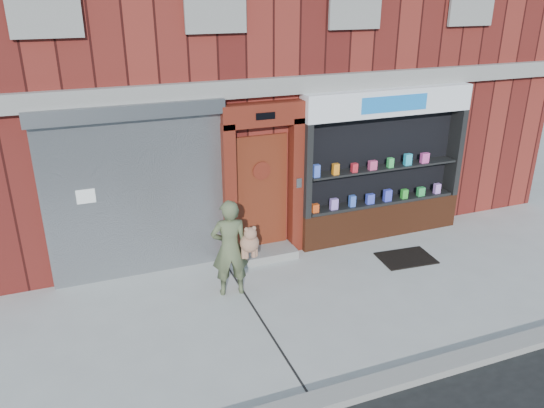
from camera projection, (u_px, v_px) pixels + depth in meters
ground at (344, 294)px, 8.82m from camera, size 80.00×80.00×0.00m
curb at (423, 372)px, 6.94m from camera, size 60.00×0.30×0.12m
building at (231, 21)px, 12.48m from camera, size 12.00×8.16×8.00m
shutter_bay at (135, 182)px, 8.83m from camera, size 3.10×0.30×3.04m
red_door_bay at (263, 182)px, 9.62m from camera, size 1.52×0.58×2.90m
pharmacy_bay at (382, 171)px, 10.45m from camera, size 3.50×0.41×3.00m
woman at (232, 247)px, 8.55m from camera, size 0.80×0.49×1.66m
doormat at (406, 258)px, 9.96m from camera, size 1.05×0.78×0.03m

